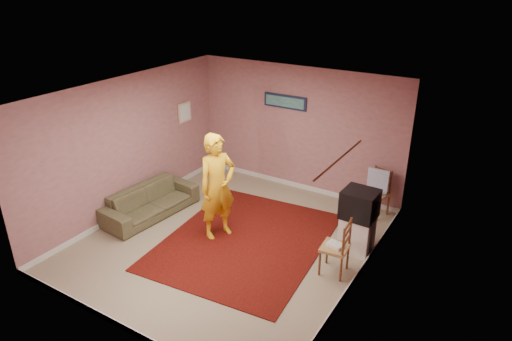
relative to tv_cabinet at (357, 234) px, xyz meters
The scene contains 26 objects.
ground 2.15m from the tv_cabinet, 156.34° to the right, with size 5.00×5.00×0.00m, color gray.
wall_back 2.73m from the tv_cabinet, 139.84° to the left, with size 4.50×0.02×2.60m, color #A56D71.
wall_front 4.00m from the tv_cabinet, 120.17° to the right, with size 4.50×0.02×2.60m, color #A56D71.
wall_left 4.40m from the tv_cabinet, 168.50° to the right, with size 0.02×5.00×2.60m, color #A56D71.
wall_right 1.34m from the tv_cabinet, 70.65° to the right, with size 0.02×5.00×2.60m, color #A56D71.
ceiling 3.12m from the tv_cabinet, 156.34° to the right, with size 4.50×5.00×0.02m, color silver.
baseboard_back 2.56m from the tv_cabinet, 140.01° to the left, with size 4.50×0.02×0.10m, color silver.
baseboard_front 3.88m from the tv_cabinet, 120.25° to the right, with size 4.50×0.02×0.10m, color silver.
baseboard_left 4.28m from the tv_cabinet, 168.48° to the right, with size 0.02×5.00×0.10m, color silver.
baseboard_right 0.94m from the tv_cabinet, 71.25° to the right, with size 0.02×5.00×0.10m, color silver.
window 2.11m from the tv_cabinet, 80.49° to the right, with size 0.01×1.10×1.50m, color black.
curtain_sheer 2.14m from the tv_cabinet, 81.64° to the right, with size 0.01×0.75×2.10m, color silver.
curtain_floral 1.55m from the tv_cabinet, 77.59° to the right, with size 0.01×0.35×2.10m, color beige.
curtain_rod 2.68m from the tv_cabinet, 81.89° to the right, with size 0.02×0.02×1.40m, color brown.
picture_back 3.16m from the tv_cabinet, 144.38° to the left, with size 0.95×0.04×0.28m.
picture_left 4.41m from the tv_cabinet, 169.85° to the left, with size 0.04×0.38×0.42m.
area_rug 1.89m from the tv_cabinet, 156.91° to the right, with size 2.55×3.19×0.02m, color black.
tv_cabinet is the anchor object (origin of this frame).
crt_tv 0.55m from the tv_cabinet, behind, with size 0.56×0.50×0.47m.
chair_a 1.37m from the tv_cabinet, 95.09° to the left, with size 0.50×0.49×0.49m.
dvd_player 1.36m from the tv_cabinet, 95.09° to the left, with size 0.36×0.26×0.06m, color #AAAAAF.
blue_throw 1.41m from the tv_cabinet, 95.09° to the left, with size 0.39×0.05×0.41m, color #8095D2.
chair_b 0.79m from the tv_cabinet, 96.23° to the right, with size 0.43×0.44×0.50m.
game_console 0.78m from the tv_cabinet, 96.23° to the right, with size 0.24×0.17×0.05m, color white.
sofa 3.85m from the tv_cabinet, 166.75° to the right, with size 1.90×0.74×0.55m, color brown.
person 2.44m from the tv_cabinet, 160.57° to the right, with size 0.68×0.45×1.87m, color gold.
Camera 1 is at (3.91, -5.50, 4.30)m, focal length 32.00 mm.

